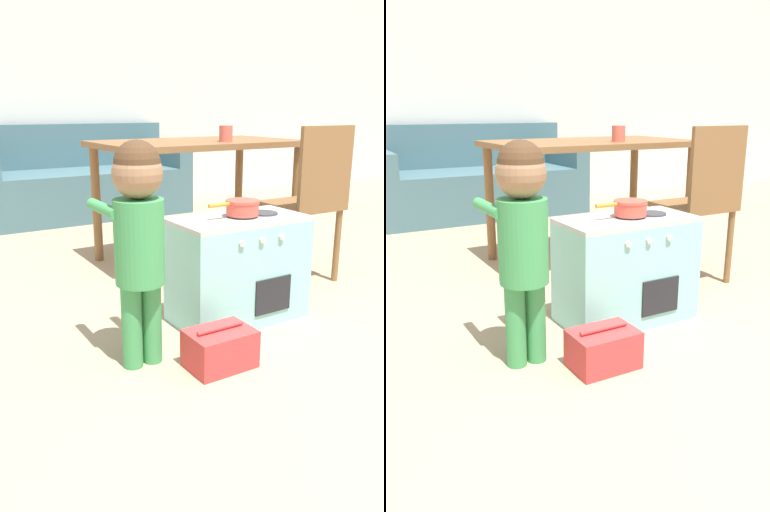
% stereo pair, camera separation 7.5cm
% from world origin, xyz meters
% --- Properties ---
extents(wall_back, '(10.00, 0.06, 2.60)m').
position_xyz_m(wall_back, '(0.00, 4.09, 1.30)').
color(wall_back, silver).
rests_on(wall_back, ground_plane).
extents(play_kitchen, '(0.61, 0.33, 0.50)m').
position_xyz_m(play_kitchen, '(-0.08, 0.88, 0.24)').
color(play_kitchen, '#8CD1CC').
rests_on(play_kitchen, ground_plane).
extents(toy_pot, '(0.26, 0.15, 0.07)m').
position_xyz_m(toy_pot, '(-0.07, 0.88, 0.53)').
color(toy_pot, '#E04C3D').
rests_on(toy_pot, play_kitchen).
extents(child_figure, '(0.21, 0.34, 0.85)m').
position_xyz_m(child_figure, '(-0.66, 0.71, 0.55)').
color(child_figure, '#3D9351').
rests_on(child_figure, ground_plane).
extents(toy_basket, '(0.25, 0.18, 0.17)m').
position_xyz_m(toy_basket, '(-0.42, 0.53, 0.07)').
color(toy_basket, '#D13838').
rests_on(toy_basket, ground_plane).
extents(dining_table, '(1.24, 0.74, 0.77)m').
position_xyz_m(dining_table, '(0.26, 1.80, 0.66)').
color(dining_table, brown).
rests_on(dining_table, ground_plane).
extents(dining_chair_near, '(0.36, 0.36, 0.87)m').
position_xyz_m(dining_chair_near, '(0.56, 1.11, 0.47)').
color(dining_chair_near, brown).
rests_on(dining_chair_near, ground_plane).
extents(couch, '(1.85, 0.87, 0.82)m').
position_xyz_m(couch, '(0.12, 3.63, 0.30)').
color(couch, '#426670').
rests_on(couch, ground_plane).
extents(cup_on_table, '(0.08, 0.08, 0.09)m').
position_xyz_m(cup_on_table, '(0.34, 1.61, 0.81)').
color(cup_on_table, '#D15B4C').
rests_on(cup_on_table, dining_table).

